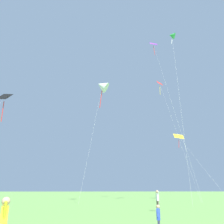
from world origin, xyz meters
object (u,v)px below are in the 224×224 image
Objects in this scene: kite_red_high at (161,89)px; kite_green_small at (172,36)px; person_in_red_shirt at (3,223)px; person_child_small at (158,217)px; kite_black_large at (3,103)px; kite_purple_streamer at (155,50)px; kite_white_distant at (102,86)px; kite_yellow_diamond at (180,139)px; person_far_back at (157,199)px.

kite_red_high is 0.81× the size of kite_green_small.
kite_red_high is 13.65× the size of person_in_red_shirt.
person_in_red_shirt is (-4.66, -3.52, 0.24)m from person_child_small.
kite_red_high is 25.99m from kite_black_large.
kite_red_high is 0.69× the size of kite_purple_streamer.
kite_yellow_diamond is at bearing 28.37° from kite_white_distant.
person_in_red_shirt is (-13.24, -32.90, -17.81)m from kite_red_high.
kite_white_distant is 16.53× the size of person_child_small.
kite_red_high reaches higher than person_far_back.
kite_red_high is 26.52m from person_far_back.
kite_green_small is (0.21, -7.43, 5.92)m from kite_red_high.
kite_yellow_diamond is at bearing 72.06° from kite_green_small.
kite_black_large is at bearing -154.59° from kite_yellow_diamond.
person_in_red_shirt is (-13.45, -25.47, -23.73)m from kite_green_small.
kite_green_small reaches higher than person_far_back.
person_in_red_shirt is (-16.95, -36.29, -9.58)m from kite_yellow_diamond.
kite_yellow_diamond is at bearing 69.43° from person_child_small.
kite_black_large is at bearing 113.33° from person_in_red_shirt.
kite_green_small reaches higher than kite_yellow_diamond.
kite_black_large is 27.38m from person_child_small.
person_far_back is 1.07× the size of person_in_red_shirt.
kite_black_large is at bearing 151.73° from person_far_back.
kite_yellow_diamond is 17.59m from kite_purple_streamer.
kite_yellow_diamond is at bearing 66.07° from person_far_back.
person_child_small is at bearing -53.45° from kite_black_large.
kite_green_small reaches higher than person_in_red_shirt.
kite_red_high reaches higher than person_child_small.
kite_white_distant is at bearing 84.74° from person_in_red_shirt.
person_child_small is 10.93m from person_far_back.
kite_red_high reaches higher than kite_black_large.
kite_purple_streamer reaches higher than person_child_small.
kite_red_high reaches higher than kite_white_distant.
kite_white_distant is at bearing -151.34° from kite_purple_streamer.
kite_black_large is 22.62m from person_far_back.
kite_purple_streamer is at bearing 69.33° from person_in_red_shirt.
person_child_small is at bearing -105.04° from kite_purple_streamer.
kite_green_small is 0.85× the size of kite_purple_streamer.
kite_green_small is at bearing -88.37° from kite_red_high.
person_in_red_shirt is at bearing -117.83° from kite_green_small.
kite_purple_streamer is 41.53m from person_child_small.
person_child_small is (-8.79, -21.95, -23.97)m from kite_green_small.
kite_black_large reaches higher than person_child_small.
kite_purple_streamer reaches higher than person_far_back.
kite_red_high is 11.56m from kite_white_distant.
kite_green_small is (10.82, -3.09, 7.45)m from kite_white_distant.
person_in_red_shirt is at bearing -115.04° from kite_yellow_diamond.
kite_white_distant is 0.72× the size of kite_green_small.
person_in_red_shirt is (-7.13, -14.16, -0.07)m from person_far_back.
kite_yellow_diamond is 26.01m from person_far_back.
kite_red_high reaches higher than kite_yellow_diamond.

